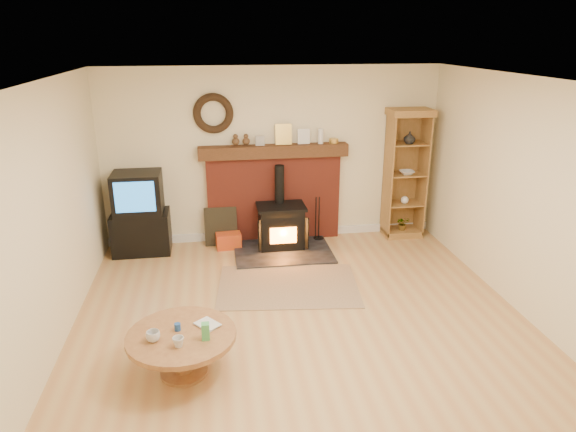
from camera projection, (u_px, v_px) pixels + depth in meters
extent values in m
plane|color=tan|center=(305.00, 331.00, 5.52)|extent=(5.50, 5.50, 0.00)
cube|color=beige|center=(273.00, 156.00, 7.64)|extent=(5.00, 0.02, 2.60)
cube|color=beige|center=(409.00, 403.00, 2.52)|extent=(5.00, 0.02, 2.60)
cube|color=beige|center=(40.00, 231.00, 4.73)|extent=(0.02, 5.50, 2.60)
cube|color=beige|center=(538.00, 205.00, 5.43)|extent=(0.02, 5.50, 2.60)
cube|color=white|center=(308.00, 82.00, 4.65)|extent=(5.00, 5.50, 0.02)
cube|color=white|center=(274.00, 233.00, 8.04)|extent=(5.00, 0.04, 0.12)
torus|color=black|center=(213.00, 113.00, 7.25)|extent=(0.57, 0.11, 0.57)
cube|color=maroon|center=(274.00, 199.00, 7.79)|extent=(2.00, 0.15, 1.30)
cube|color=#342210|center=(274.00, 151.00, 7.51)|extent=(2.20, 0.22, 0.18)
cube|color=#999999|center=(260.00, 141.00, 7.44)|extent=(0.13, 0.05, 0.14)
cube|color=gold|center=(283.00, 134.00, 7.48)|extent=(0.24, 0.06, 0.30)
cube|color=white|center=(304.00, 136.00, 7.54)|extent=(0.18, 0.05, 0.22)
cylinder|color=white|center=(321.00, 136.00, 7.55)|extent=(0.08, 0.08, 0.22)
cylinder|color=gold|center=(334.00, 141.00, 7.61)|extent=(0.14, 0.14, 0.07)
cube|color=black|center=(283.00, 252.00, 7.48)|extent=(1.40, 1.00, 0.03)
cube|color=black|center=(281.00, 227.00, 7.56)|extent=(0.64, 0.46, 0.59)
cube|color=black|center=(281.00, 207.00, 7.45)|extent=(0.70, 0.50, 0.04)
cylinder|color=black|center=(280.00, 184.00, 7.49)|extent=(0.14, 0.14, 0.56)
cube|color=orange|center=(283.00, 235.00, 7.35)|extent=(0.38, 0.02, 0.24)
cube|color=black|center=(263.00, 234.00, 7.36)|extent=(0.15, 0.21, 0.47)
cube|color=black|center=(303.00, 232.00, 7.44)|extent=(0.15, 0.21, 0.47)
cube|color=brown|center=(288.00, 286.00, 6.48)|extent=(1.87, 1.39, 0.01)
cube|color=black|center=(142.00, 232.00, 7.44)|extent=(0.81, 0.57, 0.59)
cube|color=black|center=(138.00, 193.00, 7.24)|extent=(0.67, 0.56, 0.59)
cube|color=blue|center=(135.00, 197.00, 6.97)|extent=(0.54, 0.02, 0.43)
cube|color=brown|center=(401.00, 232.00, 8.14)|extent=(0.58, 0.42, 0.10)
cube|color=brown|center=(401.00, 173.00, 8.02)|extent=(0.58, 0.02, 1.83)
cube|color=brown|center=(388.00, 177.00, 7.79)|extent=(0.02, 0.42, 1.83)
cube|color=brown|center=(423.00, 175.00, 7.87)|extent=(0.02, 0.42, 1.83)
cube|color=brown|center=(410.00, 112.00, 7.51)|extent=(0.64, 0.46, 0.10)
cube|color=brown|center=(403.00, 203.00, 7.98)|extent=(0.54, 0.38, 0.02)
cube|color=brown|center=(405.00, 174.00, 7.82)|extent=(0.54, 0.38, 0.02)
cube|color=brown|center=(408.00, 144.00, 7.67)|extent=(0.54, 0.38, 0.02)
imported|color=white|center=(410.00, 138.00, 7.59)|extent=(0.17, 0.17, 0.18)
imported|color=white|center=(407.00, 173.00, 7.76)|extent=(0.23, 0.23, 0.06)
sphere|color=white|center=(405.00, 200.00, 7.91)|extent=(0.12, 0.12, 0.12)
imported|color=#4CAE5E|center=(403.00, 223.00, 8.04)|extent=(0.20, 0.17, 0.22)
cube|color=#CE700B|center=(229.00, 241.00, 7.62)|extent=(0.38, 0.25, 0.23)
cube|color=black|center=(221.00, 226.00, 7.68)|extent=(0.48, 0.13, 0.58)
cylinder|color=black|center=(319.00, 239.00, 7.93)|extent=(0.16, 0.16, 0.04)
cylinder|color=black|center=(316.00, 219.00, 7.82)|extent=(0.02, 0.02, 0.70)
cylinder|color=black|center=(319.00, 219.00, 7.82)|extent=(0.02, 0.02, 0.70)
cylinder|color=brown|center=(184.00, 372.00, 4.82)|extent=(0.44, 0.44, 0.03)
cylinder|color=brown|center=(183.00, 355.00, 4.76)|extent=(0.16, 0.16, 0.35)
cylinder|color=brown|center=(181.00, 336.00, 4.69)|extent=(1.01, 1.01, 0.05)
imported|color=white|center=(153.00, 336.00, 4.56)|extent=(0.12, 0.12, 0.10)
imported|color=white|center=(178.00, 342.00, 4.47)|extent=(0.10, 0.10, 0.09)
imported|color=#4C331E|center=(200.00, 328.00, 4.75)|extent=(0.17, 0.22, 0.02)
cylinder|color=#1E4894|center=(178.00, 327.00, 4.73)|extent=(0.06, 0.06, 0.07)
cube|color=#4CAE5E|center=(206.00, 331.00, 4.57)|extent=(0.07, 0.07, 0.16)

